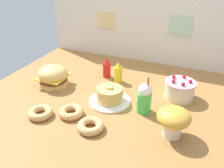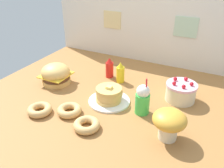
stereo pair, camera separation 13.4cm
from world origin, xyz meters
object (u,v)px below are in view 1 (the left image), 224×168
at_px(donut_chocolate, 71,112).
at_px(mushroom_stool, 174,120).
at_px(layer_cake, 180,89).
at_px(ketchup_bottle, 107,68).
at_px(cream_soda_cup, 144,98).
at_px(pancake_stack, 109,96).
at_px(burger, 53,76).
at_px(donut_pink_glaze, 40,113).
at_px(mustard_bottle, 118,73).
at_px(donut_vanilla, 91,126).

bearing_deg(donut_chocolate, mushroom_stool, 4.92).
relative_size(layer_cake, ketchup_bottle, 1.25).
xyz_separation_m(cream_soda_cup, donut_chocolate, (-0.55, -0.29, -0.10)).
height_order(pancake_stack, mushroom_stool, mushroom_stool).
bearing_deg(burger, cream_soda_cup, -5.72).
distance_m(layer_cake, donut_pink_glaze, 1.29).
relative_size(mustard_bottle, mushroom_stool, 0.91).
height_order(layer_cake, cream_soda_cup, cream_soda_cup).
bearing_deg(ketchup_bottle, cream_soda_cup, -40.73).
xyz_separation_m(layer_cake, donut_chocolate, (-0.80, -0.65, -0.05)).
xyz_separation_m(burger, donut_chocolate, (0.45, -0.40, -0.07)).
bearing_deg(donut_vanilla, mustard_bottle, 96.47).
bearing_deg(mustard_bottle, layer_cake, -6.71).
relative_size(cream_soda_cup, donut_pink_glaze, 1.61).
bearing_deg(mushroom_stool, pancake_stack, 158.31).
relative_size(burger, mustard_bottle, 1.33).
xyz_separation_m(ketchup_bottle, mustard_bottle, (0.16, -0.05, 0.00)).
xyz_separation_m(pancake_stack, mustard_bottle, (-0.07, 0.41, 0.04)).
distance_m(donut_vanilla, mushroom_stool, 0.63).
bearing_deg(burger, mushroom_stool, -14.05).
xyz_separation_m(ketchup_bottle, donut_vanilla, (0.25, -0.89, -0.07)).
height_order(ketchup_bottle, donut_vanilla, ketchup_bottle).
distance_m(mustard_bottle, donut_chocolate, 0.75).
distance_m(cream_soda_cup, donut_chocolate, 0.64).
relative_size(ketchup_bottle, mushroom_stool, 0.91).
relative_size(burger, layer_cake, 1.06).
bearing_deg(mushroom_stool, cream_soda_cup, 142.07).
xyz_separation_m(burger, layer_cake, (1.26, 0.26, -0.02)).
bearing_deg(ketchup_bottle, mustard_bottle, -19.01).
relative_size(burger, donut_pink_glaze, 1.43).
bearing_deg(donut_vanilla, burger, 144.17).
xyz_separation_m(pancake_stack, donut_vanilla, (0.02, -0.42, -0.03)).
xyz_separation_m(layer_cake, donut_pink_glaze, (-1.04, -0.76, -0.05)).
bearing_deg(cream_soda_cup, donut_chocolate, -152.02).
xyz_separation_m(pancake_stack, donut_chocolate, (-0.22, -0.32, -0.03)).
height_order(layer_cake, mustard_bottle, mustard_bottle).
relative_size(ketchup_bottle, donut_chocolate, 1.08).
distance_m(mustard_bottle, mushroom_stool, 0.96).
distance_m(burger, layer_cake, 1.28).
bearing_deg(pancake_stack, mustard_bottle, 100.22).
distance_m(ketchup_bottle, cream_soda_cup, 0.75).
relative_size(ketchup_bottle, mustard_bottle, 1.00).
bearing_deg(mushroom_stool, donut_chocolate, -175.08).
distance_m(pancake_stack, ketchup_bottle, 0.52).
bearing_deg(burger, donut_chocolate, -41.22).
height_order(pancake_stack, mustard_bottle, mustard_bottle).
xyz_separation_m(layer_cake, mushroom_stool, (0.04, -0.58, 0.06)).
bearing_deg(cream_soda_cup, mustard_bottle, 133.28).
height_order(donut_pink_glaze, mushroom_stool, mushroom_stool).
height_order(donut_chocolate, donut_vanilla, same).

